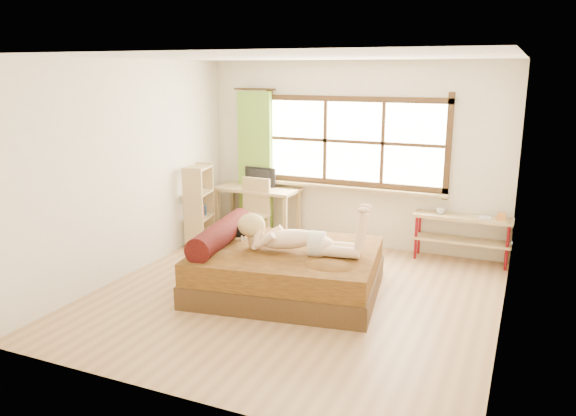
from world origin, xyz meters
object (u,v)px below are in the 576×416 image
at_px(bed, 283,268).
at_px(pipe_shelf, 463,228).
at_px(desk, 257,194).
at_px(chair, 253,209).
at_px(bookshelf, 199,205).
at_px(kitten, 237,230).
at_px(woman, 297,226).

relative_size(bed, pipe_shelf, 1.81).
height_order(desk, chair, chair).
distance_m(desk, bookshelf, 0.91).
bearing_deg(chair, bed, -50.07).
xyz_separation_m(kitten, chair, (-0.47, 1.36, -0.09)).
bearing_deg(chair, bookshelf, -157.64).
bearing_deg(bed, kitten, 162.16).
relative_size(woman, bookshelf, 1.23).
relative_size(woman, pipe_shelf, 1.14).
bearing_deg(bookshelf, kitten, -52.93).
bearing_deg(bed, woman, -20.46).
relative_size(desk, chair, 1.30).
xyz_separation_m(kitten, desk, (-0.58, 1.72, 0.04)).
xyz_separation_m(kitten, pipe_shelf, (2.48, 1.84, -0.18)).
distance_m(bed, chair, 1.88).
height_order(kitten, pipe_shelf, kitten).
bearing_deg(pipe_shelf, chair, -171.31).
bearing_deg(pipe_shelf, woman, -129.54).
relative_size(kitten, desk, 0.24).
height_order(woman, pipe_shelf, woman).
bearing_deg(bed, desk, 115.60).
bearing_deg(desk, chair, -71.80).
bearing_deg(desk, woman, -50.18).
xyz_separation_m(woman, bookshelf, (-2.10, 1.23, -0.23)).
bearing_deg(bed, pipe_shelf, 38.33).
relative_size(kitten, pipe_shelf, 0.24).
bearing_deg(bookshelf, woman, -41.94).
bearing_deg(woman, bookshelf, 140.86).
relative_size(pipe_shelf, bookshelf, 1.08).
distance_m(desk, chair, 0.40).
xyz_separation_m(bed, bookshelf, (-1.89, 1.19, 0.32)).
xyz_separation_m(kitten, bookshelf, (-1.23, 1.08, -0.05)).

